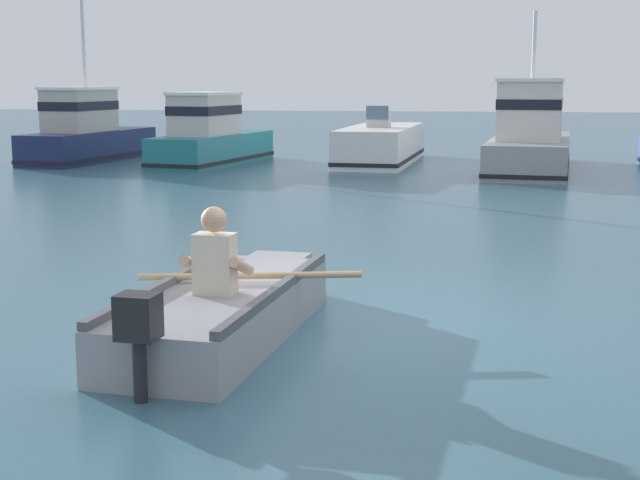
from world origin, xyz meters
TOP-DOWN VIEW (x-y plane):
  - ground_plane at (0.00, 0.00)m, footprint 120.00×120.00m
  - rowboat_with_person at (-1.09, -0.70)m, footprint 1.96×3.72m
  - moored_boat_navy at (-9.49, 16.04)m, footprint 2.24×5.30m
  - moored_boat_teal at (-5.85, 15.72)m, footprint 2.46×5.07m
  - moored_boat_white at (-1.33, 16.84)m, footprint 2.12×5.68m
  - moored_boat_grey at (2.57, 15.22)m, footprint 2.64×6.89m

SIDE VIEW (x-z plane):
  - ground_plane at x=0.00m, z-range 0.00..0.00m
  - rowboat_with_person at x=-1.09m, z-range -0.34..0.85m
  - moored_boat_white at x=-1.33m, z-range -0.31..1.26m
  - moored_boat_teal at x=-5.85m, z-range -0.26..1.68m
  - moored_boat_navy at x=-9.49m, z-range -1.56..3.09m
  - moored_boat_grey at x=2.57m, z-range -1.12..2.79m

